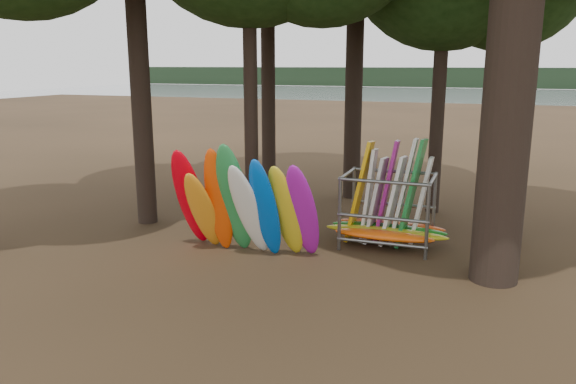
% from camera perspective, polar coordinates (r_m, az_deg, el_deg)
% --- Properties ---
extents(ground, '(120.00, 120.00, 0.00)m').
position_cam_1_polar(ground, '(13.69, -1.30, -7.12)').
color(ground, '#47331E').
rests_on(ground, ground).
extents(lake, '(160.00, 160.00, 0.00)m').
position_cam_1_polar(lake, '(72.27, 16.62, 8.63)').
color(lake, gray).
rests_on(lake, ground).
extents(far_shore, '(160.00, 4.00, 4.00)m').
position_cam_1_polar(far_shore, '(122.08, 18.34, 10.97)').
color(far_shore, black).
rests_on(far_shore, ground).
extents(kayak_row, '(3.81, 1.88, 3.03)m').
position_cam_1_polar(kayak_row, '(13.75, -4.65, -1.43)').
color(kayak_row, '#E80011').
rests_on(kayak_row, ground).
extents(storage_rack, '(3.22, 1.54, 2.88)m').
position_cam_1_polar(storage_rack, '(14.86, 10.12, -2.03)').
color(storage_rack, slate).
rests_on(storage_rack, ground).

